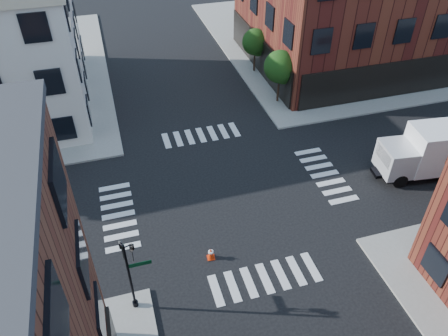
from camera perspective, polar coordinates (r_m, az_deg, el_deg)
name	(u,v)px	position (r m, az deg, el deg)	size (l,w,h in m)	color
ground	(227,194)	(28.46, 0.41, -3.36)	(120.00, 120.00, 0.00)	black
sidewalk_ne	(353,36)	(52.86, 16.50, 16.19)	(30.00, 30.00, 0.15)	gray
tree_near	(281,68)	(36.76, 7.44, 12.78)	(2.69, 2.69, 4.49)	black
tree_far	(256,43)	(41.93, 4.19, 15.94)	(2.43, 2.43, 4.07)	black
signal_pole	(130,268)	(21.13, -12.21, -12.70)	(1.29, 1.24, 4.60)	black
box_truck	(441,150)	(32.39, 26.46, 2.13)	(8.18, 3.33, 3.62)	white
traffic_cone	(211,253)	(24.50, -1.73, -11.08)	(0.45, 0.45, 0.77)	red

